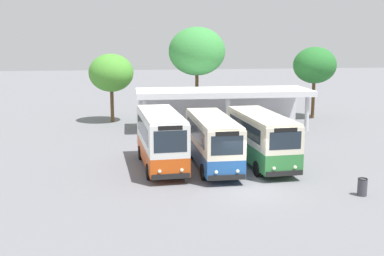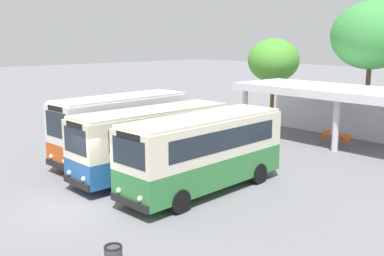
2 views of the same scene
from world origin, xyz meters
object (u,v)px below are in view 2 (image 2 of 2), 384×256
Objects in this scene: waiting_chair_middle_seat at (345,140)px; city_bus_nearest_orange at (122,126)px; city_bus_second_in_row at (153,139)px; waiting_chair_end_by_column at (325,136)px; city_bus_middle_cream at (204,150)px; waiting_chair_second_from_end at (336,138)px.

city_bus_nearest_orange is at bearing -119.44° from waiting_chair_middle_seat.
waiting_chair_end_by_column is (1.80, 11.50, -1.21)m from city_bus_second_in_row.
city_bus_second_in_row reaches higher than waiting_chair_end_by_column.
waiting_chair_middle_seat is (6.27, 11.11, -1.35)m from city_bus_nearest_orange.
waiting_chair_middle_seat is (0.06, 11.15, -1.24)m from city_bus_middle_cream.
city_bus_middle_cream is at bearing -90.29° from waiting_chair_middle_seat.
city_bus_middle_cream is at bearing 5.47° from city_bus_second_in_row.
waiting_chair_middle_seat is at bearing 60.56° from city_bus_nearest_orange.
city_bus_middle_cream is 9.25× the size of waiting_chair_end_by_column.
waiting_chair_middle_seat is (3.16, 11.45, -1.21)m from city_bus_second_in_row.
city_bus_middle_cream is at bearing -83.34° from waiting_chair_end_by_column.
city_bus_nearest_orange is 3.13m from city_bus_second_in_row.
city_bus_nearest_orange is 12.57m from waiting_chair_second_from_end.
waiting_chair_second_from_end is at bearing 173.54° from waiting_chair_middle_seat.
city_bus_middle_cream is 11.35m from waiting_chair_end_by_column.
waiting_chair_end_by_column and waiting_chair_second_from_end have the same top height.
city_bus_second_in_row is at bearing -105.44° from waiting_chair_middle_seat.
city_bus_second_in_row is 11.71m from waiting_chair_end_by_column.
city_bus_second_in_row is 9.27× the size of waiting_chair_middle_seat.
waiting_chair_second_from_end is (5.59, 11.18, -1.35)m from city_bus_nearest_orange.
waiting_chair_end_by_column is (4.91, 11.16, -1.35)m from city_bus_nearest_orange.
waiting_chair_second_from_end is 1.00× the size of waiting_chair_middle_seat.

